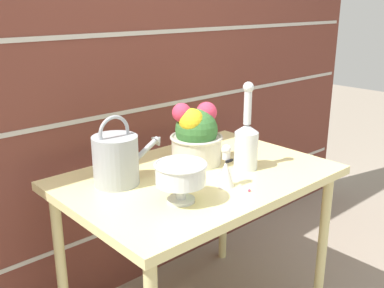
{
  "coord_description": "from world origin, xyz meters",
  "views": [
    {
      "loc": [
        -1.18,
        -1.27,
        1.42
      ],
      "look_at": [
        0.0,
        0.04,
        0.86
      ],
      "focal_mm": 42.0,
      "sensor_mm": 36.0,
      "label": 1
    }
  ],
  "objects_px": {
    "flower_planter": "(196,135)",
    "glass_decanter": "(246,142)",
    "figurine_vase": "(226,170)",
    "watering_can": "(116,159)",
    "crystal_pedestal_bowl": "(181,175)"
  },
  "relations": [
    {
      "from": "watering_can",
      "to": "flower_planter",
      "type": "distance_m",
      "value": 0.39
    },
    {
      "from": "crystal_pedestal_bowl",
      "to": "flower_planter",
      "type": "bearing_deg",
      "value": 39.81
    },
    {
      "from": "flower_planter",
      "to": "glass_decanter",
      "type": "relative_size",
      "value": 0.73
    },
    {
      "from": "glass_decanter",
      "to": "flower_planter",
      "type": "bearing_deg",
      "value": 120.17
    },
    {
      "from": "watering_can",
      "to": "figurine_vase",
      "type": "distance_m",
      "value": 0.42
    },
    {
      "from": "crystal_pedestal_bowl",
      "to": "glass_decanter",
      "type": "relative_size",
      "value": 0.51
    },
    {
      "from": "watering_can",
      "to": "glass_decanter",
      "type": "relative_size",
      "value": 0.86
    },
    {
      "from": "watering_can",
      "to": "crystal_pedestal_bowl",
      "type": "relative_size",
      "value": 1.7
    },
    {
      "from": "glass_decanter",
      "to": "figurine_vase",
      "type": "bearing_deg",
      "value": -158.8
    },
    {
      "from": "glass_decanter",
      "to": "figurine_vase",
      "type": "relative_size",
      "value": 2.21
    },
    {
      "from": "flower_planter",
      "to": "glass_decanter",
      "type": "height_order",
      "value": "glass_decanter"
    },
    {
      "from": "crystal_pedestal_bowl",
      "to": "figurine_vase",
      "type": "bearing_deg",
      "value": -3.25
    },
    {
      "from": "crystal_pedestal_bowl",
      "to": "flower_planter",
      "type": "height_order",
      "value": "flower_planter"
    },
    {
      "from": "watering_can",
      "to": "flower_planter",
      "type": "height_order",
      "value": "watering_can"
    },
    {
      "from": "figurine_vase",
      "to": "glass_decanter",
      "type": "bearing_deg",
      "value": 21.2
    }
  ]
}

